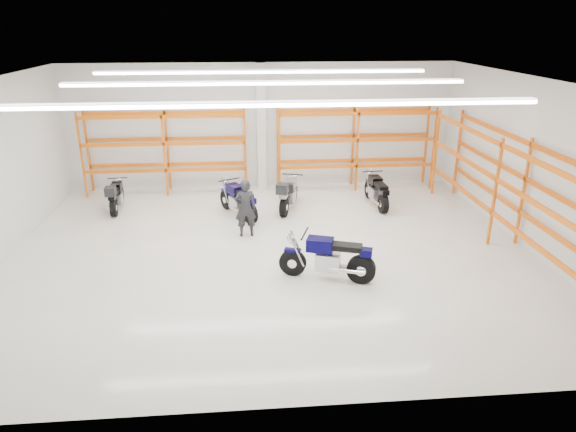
{
  "coord_description": "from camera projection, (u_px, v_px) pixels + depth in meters",
  "views": [
    {
      "loc": [
        -0.61,
        -12.61,
        5.84
      ],
      "look_at": [
        0.51,
        0.5,
        0.83
      ],
      "focal_mm": 32.0,
      "sensor_mm": 36.0,
      "label": 1
    }
  ],
  "objects": [
    {
      "name": "ground",
      "position": [
        271.0,
        252.0,
        13.87
      ],
      "size": [
        14.0,
        14.0,
        0.0
      ],
      "primitive_type": "plane",
      "color": "beige",
      "rests_on": "ground"
    },
    {
      "name": "motorcycle_back_a",
      "position": [
        116.0,
        197.0,
        16.68
      ],
      "size": [
        0.64,
        2.02,
        1.04
      ],
      "color": "black",
      "rests_on": "ground"
    },
    {
      "name": "pallet_racking_back_left",
      "position": [
        165.0,
        144.0,
        18.06
      ],
      "size": [
        5.67,
        0.87,
        3.0
      ],
      "color": "#D64C03",
      "rests_on": "ground"
    },
    {
      "name": "motorcycle_main",
      "position": [
        331.0,
        259.0,
        12.2
      ],
      "size": [
        2.27,
        1.05,
        1.15
      ],
      "color": "black",
      "rests_on": "ground"
    },
    {
      "name": "motorcycle_back_c",
      "position": [
        288.0,
        195.0,
        16.7
      ],
      "size": [
        1.0,
        2.19,
        1.15
      ],
      "color": "black",
      "rests_on": "ground"
    },
    {
      "name": "room_shell",
      "position": [
        269.0,
        131.0,
        12.72
      ],
      "size": [
        14.02,
        12.02,
        4.51
      ],
      "color": "white",
      "rests_on": "ground"
    },
    {
      "name": "motorcycle_back_d",
      "position": [
        377.0,
        192.0,
        17.11
      ],
      "size": [
        0.72,
        2.16,
        1.06
      ],
      "color": "black",
      "rests_on": "ground"
    },
    {
      "name": "structural_column",
      "position": [
        261.0,
        127.0,
        18.49
      ],
      "size": [
        0.32,
        0.32,
        4.5
      ],
      "primitive_type": "cube",
      "color": "white",
      "rests_on": "ground"
    },
    {
      "name": "standing_man",
      "position": [
        245.0,
        208.0,
        14.62
      ],
      "size": [
        0.65,
        0.46,
        1.69
      ],
      "primitive_type": "imported",
      "rotation": [
        0.0,
        0.0,
        3.24
      ],
      "color": "black",
      "rests_on": "ground"
    },
    {
      "name": "motorcycle_back_b",
      "position": [
        239.0,
        201.0,
        16.17
      ],
      "size": [
        1.22,
        2.02,
        1.09
      ],
      "color": "black",
      "rests_on": "ground"
    },
    {
      "name": "pallet_racking_back_right",
      "position": [
        355.0,
        140.0,
        18.61
      ],
      "size": [
        5.67,
        0.87,
        3.0
      ],
      "color": "#D64C03",
      "rests_on": "ground"
    },
    {
      "name": "pallet_racking_side",
      "position": [
        511.0,
        182.0,
        13.74
      ],
      "size": [
        0.87,
        9.07,
        3.0
      ],
      "color": "#D64C03",
      "rests_on": "ground"
    }
  ]
}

